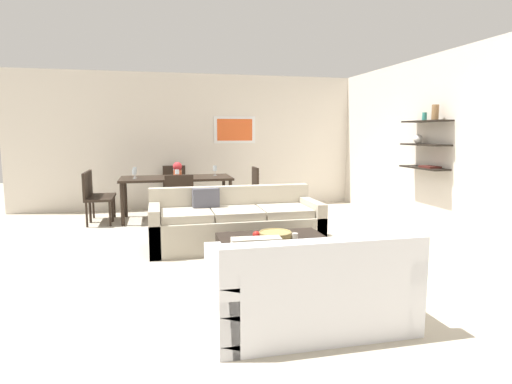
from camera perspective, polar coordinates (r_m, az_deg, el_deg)
name	(u,v)px	position (r m, az deg, el deg)	size (l,w,h in m)	color
ground_plane	(246,252)	(5.56, -1.34, -8.02)	(18.00, 18.00, 0.00)	#BCB29E
back_wall_unit	(225,141)	(8.87, -4.15, 6.81)	(8.40, 0.09, 2.70)	silver
right_wall_shelf_unit	(429,144)	(7.13, 22.22, 5.95)	(0.34, 8.20, 2.70)	silver
sofa_beige	(235,225)	(5.79, -2.83, -4.39)	(2.27, 0.90, 0.78)	#B2A893
loveseat_white	(308,289)	(3.49, 6.94, -12.87)	(1.55, 0.90, 0.78)	white
coffee_table	(275,256)	(4.71, 2.53, -8.59)	(1.19, 0.91, 0.38)	black
decorative_bowl	(275,234)	(4.70, 2.61, -5.72)	(0.36, 0.36, 0.07)	#99844C
candle_jar	(295,236)	(4.66, 5.26, -5.93)	(0.06, 0.06, 0.07)	silver
apple_on_coffee_table	(256,235)	(4.67, 0.06, -5.77)	(0.08, 0.08, 0.08)	red
dining_table	(176,181)	(7.65, -10.64, 1.47)	(1.93, 0.89, 0.75)	black
dining_chair_right_far	(250,187)	(8.05, -0.88, 0.66)	(0.44, 0.44, 0.88)	black
dining_chair_left_far	(97,192)	(7.94, -20.61, 0.04)	(0.44, 0.44, 0.88)	black
dining_chair_left_near	(93,195)	(7.54, -21.00, -0.37)	(0.44, 0.44, 0.88)	black
dining_chair_head	(175,185)	(8.52, -10.87, 0.92)	(0.44, 0.44, 0.88)	black
dining_chair_foot	(179,198)	(6.83, -10.28, -0.79)	(0.44, 0.44, 0.88)	black
wine_glass_foot	(177,172)	(7.25, -10.54, 2.62)	(0.07, 0.07, 0.17)	silver
wine_glass_left_far	(135,170)	(7.75, -15.95, 2.84)	(0.07, 0.07, 0.18)	silver
wine_glass_left_near	(134,172)	(7.53, -16.02, 2.57)	(0.07, 0.07, 0.16)	silver
wine_glass_right_far	(215,169)	(7.80, -5.52, 3.13)	(0.06, 0.06, 0.18)	silver
wine_glass_head	(175,168)	(8.02, -10.80, 3.12)	(0.07, 0.07, 0.17)	silver
centerpiece_vase	(178,169)	(7.66, -10.49, 3.03)	(0.16, 0.16, 0.26)	#D85933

